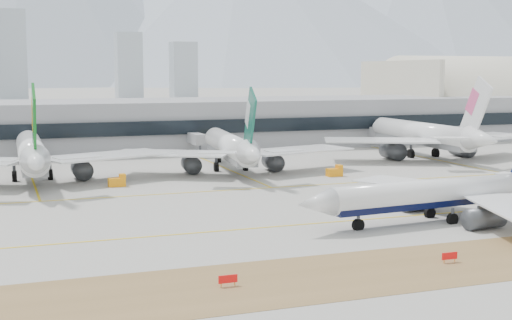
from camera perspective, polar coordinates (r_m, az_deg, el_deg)
name	(u,v)px	position (r m, az deg, el deg)	size (l,w,h in m)	color
ground	(243,222)	(113.93, -1.04, -4.98)	(3000.00, 3000.00, 0.00)	gray
taxiing_airliner	(446,194)	(118.57, 14.96, -2.62)	(53.42, 46.23, 17.94)	white
widebody_eva	(32,155)	(162.73, -17.50, 0.42)	(61.93, 60.38, 22.07)	white
widebody_cathay	(232,148)	(170.54, -1.96, 0.94)	(58.47, 57.62, 20.99)	white
widebody_china_air	(426,136)	(203.30, 13.43, 1.90)	(64.92, 63.42, 23.14)	white
terminal	(122,125)	(223.75, -10.68, 2.78)	(280.00, 43.10, 15.00)	gray
hangar	(492,130)	(307.80, 18.36, 2.31)	(91.00, 60.00, 60.00)	beige
hold_sign_left	(228,279)	(80.35, -2.26, -9.50)	(2.20, 0.15, 1.35)	red
hold_sign_right	(450,256)	(93.12, 15.23, -7.43)	(2.20, 0.15, 1.35)	red
gse_c	(335,172)	(164.09, 6.34, -0.94)	(3.55, 2.00, 2.60)	orange
gse_b	(118,181)	(151.40, -11.02, -1.70)	(3.55, 2.00, 2.60)	orange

